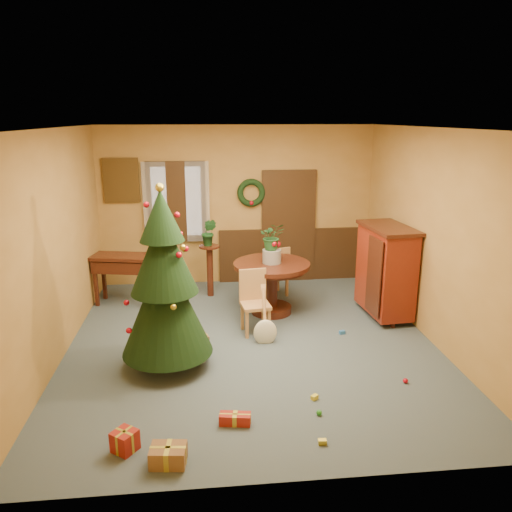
{
  "coord_description": "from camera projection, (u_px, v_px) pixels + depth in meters",
  "views": [
    {
      "loc": [
        -0.61,
        -6.31,
        3.04
      ],
      "look_at": [
        0.1,
        0.4,
        1.15
      ],
      "focal_mm": 35.0,
      "sensor_mm": 36.0,
      "label": 1
    }
  ],
  "objects": [
    {
      "name": "room_envelope",
      "position": [
        249.0,
        224.0,
        9.24
      ],
      "size": [
        5.5,
        5.5,
        5.5
      ],
      "color": "#35434D",
      "rests_on": "ground"
    },
    {
      "name": "dining_table",
      "position": [
        272.0,
        278.0,
        7.87
      ],
      "size": [
        1.21,
        1.21,
        0.83
      ],
      "color": "black",
      "rests_on": "floor"
    },
    {
      "name": "urn",
      "position": [
        272.0,
        256.0,
        7.77
      ],
      "size": [
        0.29,
        0.29,
        0.21
      ],
      "primitive_type": "cylinder",
      "color": "slate",
      "rests_on": "dining_table"
    },
    {
      "name": "centerpiece_plant",
      "position": [
        272.0,
        236.0,
        7.68
      ],
      "size": [
        0.38,
        0.33,
        0.42
      ],
      "primitive_type": "imported",
      "color": "#1E4C23",
      "rests_on": "urn"
    },
    {
      "name": "chair_near",
      "position": [
        254.0,
        299.0,
        7.21
      ],
      "size": [
        0.45,
        0.45,
        0.92
      ],
      "color": "#A76F43",
      "rests_on": "floor"
    },
    {
      "name": "chair_far",
      "position": [
        277.0,
        270.0,
        8.61
      ],
      "size": [
        0.5,
        0.5,
        0.89
      ],
      "color": "#A76F43",
      "rests_on": "floor"
    },
    {
      "name": "guitar",
      "position": [
        265.0,
        317.0,
        6.84
      ],
      "size": [
        0.4,
        0.54,
        0.75
      ],
      "primitive_type": null,
      "rotation": [
        -0.49,
        0.0,
        -0.15
      ],
      "color": "#EEE9C6",
      "rests_on": "floor"
    },
    {
      "name": "plant_stand",
      "position": [
        210.0,
        265.0,
        8.62
      ],
      "size": [
        0.35,
        0.35,
        0.9
      ],
      "color": "black",
      "rests_on": "floor"
    },
    {
      "name": "stand_plant",
      "position": [
        209.0,
        232.0,
        8.47
      ],
      "size": [
        0.31,
        0.28,
        0.47
      ],
      "primitive_type": "imported",
      "rotation": [
        0.0,
        0.0,
        -0.34
      ],
      "color": "#19471E",
      "rests_on": "plant_stand"
    },
    {
      "name": "christmas_tree",
      "position": [
        165.0,
        284.0,
        6.0
      ],
      "size": [
        1.12,
        1.12,
        2.31
      ],
      "color": "#382111",
      "rests_on": "floor"
    },
    {
      "name": "writing_desk",
      "position": [
        122.0,
        267.0,
        8.25
      ],
      "size": [
        1.02,
        0.65,
        0.84
      ],
      "color": "black",
      "rests_on": "floor"
    },
    {
      "name": "sideboard",
      "position": [
        386.0,
        269.0,
        7.68
      ],
      "size": [
        0.69,
        1.18,
        1.45
      ],
      "color": "#511509",
      "rests_on": "floor"
    },
    {
      "name": "gift_a",
      "position": [
        168.0,
        455.0,
        4.51
      ],
      "size": [
        0.34,
        0.27,
        0.17
      ],
      "color": "brown",
      "rests_on": "floor"
    },
    {
      "name": "gift_b",
      "position": [
        125.0,
        441.0,
        4.68
      ],
      "size": [
        0.28,
        0.28,
        0.21
      ],
      "color": "maroon",
      "rests_on": "floor"
    },
    {
      "name": "gift_c",
      "position": [
        198.0,
        341.0,
        6.83
      ],
      "size": [
        0.32,
        0.27,
        0.15
      ],
      "color": "brown",
      "rests_on": "floor"
    },
    {
      "name": "gift_d",
      "position": [
        235.0,
        419.0,
        5.1
      ],
      "size": [
        0.34,
        0.18,
        0.11
      ],
      "color": "maroon",
      "rests_on": "floor"
    },
    {
      "name": "toy_a",
      "position": [
        342.0,
        332.0,
        7.22
      ],
      "size": [
        0.09,
        0.07,
        0.05
      ],
      "primitive_type": "cube",
      "rotation": [
        0.0,
        0.0,
        0.22
      ],
      "color": "#2A6BB8",
      "rests_on": "floor"
    },
    {
      "name": "toy_b",
      "position": [
        319.0,
        413.0,
        5.25
      ],
      "size": [
        0.06,
        0.06,
        0.06
      ],
      "primitive_type": "sphere",
      "color": "#268624",
      "rests_on": "floor"
    },
    {
      "name": "toy_c",
      "position": [
        314.0,
        397.0,
        5.55
      ],
      "size": [
        0.09,
        0.09,
        0.05
      ],
      "primitive_type": "cube",
      "rotation": [
        0.0,
        0.0,
        0.64
      ],
      "color": "yellow",
      "rests_on": "floor"
    },
    {
      "name": "toy_d",
      "position": [
        405.0,
        381.0,
        5.88
      ],
      "size": [
        0.06,
        0.06,
        0.06
      ],
      "primitive_type": "sphere",
      "color": "red",
      "rests_on": "floor"
    },
    {
      "name": "toy_e",
      "position": [
        322.0,
        442.0,
        4.79
      ],
      "size": [
        0.08,
        0.05,
        0.05
      ],
      "primitive_type": "cube",
      "rotation": [
        0.0,
        0.0,
        -0.03
      ],
      "color": "gold",
      "rests_on": "floor"
    }
  ]
}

